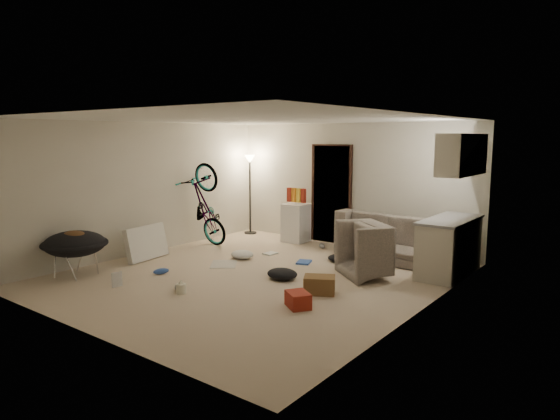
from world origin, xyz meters
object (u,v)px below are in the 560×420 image
Objects in this scene: tv_box at (146,243)px; juicer at (181,288)px; sofa at (395,242)px; bicycle at (206,223)px; floor_lamp at (250,177)px; kitchen_counter at (449,248)px; saucer_chair at (75,250)px; mini_fridge at (296,223)px; armchair at (382,256)px; drink_case_b at (298,300)px; drink_case_a at (319,285)px.

juicer is (2.04, -0.98, -0.23)m from tv_box.
sofa is 1.23× the size of bicycle.
sofa is 4.12m from juicer.
tv_box is at bearing -88.11° from floor_lamp.
kitchen_counter is 7.35× the size of juicer.
saucer_chair is (0.10, -4.42, -0.87)m from floor_lamp.
mini_fridge is 0.87× the size of tv_box.
kitchen_counter is 1.59× the size of tv_box.
sofa is at bearing 158.46° from kitchen_counter.
armchair is at bearing -28.74° from mini_fridge.
kitchen_counter is 5.29m from tv_box.
floor_lamp is 3.19m from tv_box.
kitchen_counter is 4.24× the size of drink_case_b.
saucer_chair is at bearing 53.49° from sofa.
bicycle is 3.24m from juicer.
drink_case_b is at bearing -42.31° from floor_lamp.
mini_fridge is 4.50m from saucer_chair.
mini_fridge reaches higher than juicer.
bicycle is 3.84m from drink_case_a.
mini_fridge is (-2.62, 1.28, 0.09)m from armchair.
tv_box is (-3.89, -1.65, -0.01)m from armchair.
floor_lamp is 1.64m from mini_fridge.
drink_case_b is at bearing 96.02° from sofa.
saucer_chair is 5.05× the size of juicer.
mini_fridge is at bearing 160.24° from drink_case_b.
floor_lamp is at bearing 0.79° from sofa.
kitchen_counter is 1.23m from sofa.
drink_case_a is at bearing 94.38° from sofa.
tv_box is (0.00, 1.39, -0.12)m from saucer_chair.
sofa is at bearing -37.33° from armchair.
bicycle is 1.91m from mini_fridge.
sofa reaches higher than juicer.
tv_box is (-3.59, -2.83, -0.00)m from sofa.
sofa is at bearing -5.25° from mini_fridge.
armchair is (0.30, -1.18, 0.01)m from sofa.
drink_case_a is 1.98m from juicer.
kitchen_counter is 0.86× the size of bicycle.
kitchen_counter reaches higher than tv_box.
juicer is at bearing 71.77° from sofa.
bicycle reaches higher than kitchen_counter.
kitchen_counter reaches higher than juicer.
tv_box is at bearing 153.97° from drink_case_a.
kitchen_counter is at bearing -11.81° from mini_fridge.
drink_case_a is at bearing -117.49° from kitchen_counter.
saucer_chair is 1.10× the size of tv_box.
tv_box is 2.66× the size of drink_case_b.
bicycle is 3.97× the size of drink_case_a.
bicycle is 4.20m from drink_case_b.
juicer is at bearing 11.28° from saucer_chair.
tv_box reaches higher than juicer.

